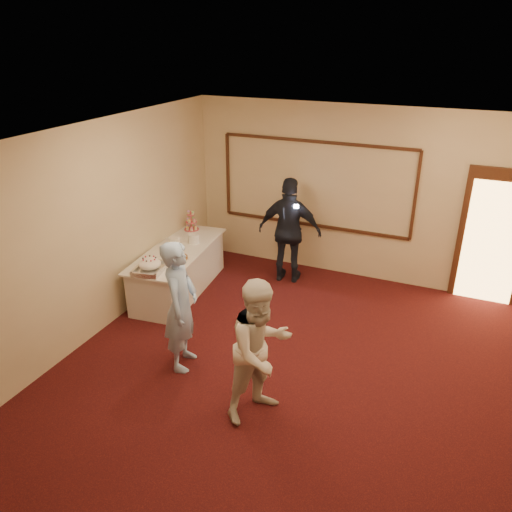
{
  "coord_description": "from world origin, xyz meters",
  "views": [
    {
      "loc": [
        1.62,
        -4.68,
        4.06
      ],
      "look_at": [
        -0.94,
        1.2,
        1.15
      ],
      "focal_mm": 35.0,
      "sensor_mm": 36.0,
      "label": 1
    }
  ],
  "objects_px": {
    "tart": "(180,258)",
    "guest": "(290,231)",
    "man": "(181,306)",
    "woman": "(261,350)",
    "cupcake_stand": "(191,222)",
    "buffet_table": "(179,270)",
    "plate_stack_a": "(174,242)",
    "plate_stack_b": "(194,238)",
    "pavlova_tray": "(150,266)"
  },
  "relations": [
    {
      "from": "tart",
      "to": "guest",
      "type": "bearing_deg",
      "value": 48.68
    },
    {
      "from": "man",
      "to": "guest",
      "type": "bearing_deg",
      "value": -22.88
    },
    {
      "from": "tart",
      "to": "woman",
      "type": "distance_m",
      "value": 2.83
    },
    {
      "from": "cupcake_stand",
      "to": "woman",
      "type": "relative_size",
      "value": 0.23
    },
    {
      "from": "buffet_table",
      "to": "plate_stack_a",
      "type": "relative_size",
      "value": 11.8
    },
    {
      "from": "plate_stack_a",
      "to": "tart",
      "type": "bearing_deg",
      "value": -49.56
    },
    {
      "from": "plate_stack_b",
      "to": "woman",
      "type": "height_order",
      "value": "woman"
    },
    {
      "from": "plate_stack_a",
      "to": "guest",
      "type": "relative_size",
      "value": 0.11
    },
    {
      "from": "buffet_table",
      "to": "tart",
      "type": "relative_size",
      "value": 7.88
    },
    {
      "from": "plate_stack_a",
      "to": "man",
      "type": "relative_size",
      "value": 0.11
    },
    {
      "from": "man",
      "to": "woman",
      "type": "height_order",
      "value": "man"
    },
    {
      "from": "cupcake_stand",
      "to": "guest",
      "type": "height_order",
      "value": "guest"
    },
    {
      "from": "pavlova_tray",
      "to": "man",
      "type": "distance_m",
      "value": 1.38
    },
    {
      "from": "tart",
      "to": "cupcake_stand",
      "type": "bearing_deg",
      "value": 112.09
    },
    {
      "from": "cupcake_stand",
      "to": "guest",
      "type": "bearing_deg",
      "value": 8.46
    },
    {
      "from": "pavlova_tray",
      "to": "plate_stack_a",
      "type": "height_order",
      "value": "pavlova_tray"
    },
    {
      "from": "pavlova_tray",
      "to": "cupcake_stand",
      "type": "distance_m",
      "value": 1.76
    },
    {
      "from": "plate_stack_b",
      "to": "woman",
      "type": "relative_size",
      "value": 0.11
    },
    {
      "from": "buffet_table",
      "to": "cupcake_stand",
      "type": "height_order",
      "value": "cupcake_stand"
    },
    {
      "from": "pavlova_tray",
      "to": "woman",
      "type": "bearing_deg",
      "value": -29.04
    },
    {
      "from": "plate_stack_b",
      "to": "woman",
      "type": "distance_m",
      "value": 3.41
    },
    {
      "from": "pavlova_tray",
      "to": "man",
      "type": "height_order",
      "value": "man"
    },
    {
      "from": "plate_stack_b",
      "to": "tart",
      "type": "height_order",
      "value": "plate_stack_b"
    },
    {
      "from": "buffet_table",
      "to": "plate_stack_a",
      "type": "distance_m",
      "value": 0.49
    },
    {
      "from": "cupcake_stand",
      "to": "plate_stack_b",
      "type": "distance_m",
      "value": 0.63
    },
    {
      "from": "buffet_table",
      "to": "cupcake_stand",
      "type": "relative_size",
      "value": 5.95
    },
    {
      "from": "woman",
      "to": "man",
      "type": "bearing_deg",
      "value": 100.52
    },
    {
      "from": "buffet_table",
      "to": "tart",
      "type": "xyz_separation_m",
      "value": [
        0.25,
        -0.34,
        0.41
      ]
    },
    {
      "from": "cupcake_stand",
      "to": "man",
      "type": "height_order",
      "value": "man"
    },
    {
      "from": "plate_stack_a",
      "to": "woman",
      "type": "relative_size",
      "value": 0.12
    },
    {
      "from": "cupcake_stand",
      "to": "man",
      "type": "bearing_deg",
      "value": -62.29
    },
    {
      "from": "pavlova_tray",
      "to": "tart",
      "type": "height_order",
      "value": "pavlova_tray"
    },
    {
      "from": "plate_stack_a",
      "to": "pavlova_tray",
      "type": "bearing_deg",
      "value": -79.77
    },
    {
      "from": "buffet_table",
      "to": "plate_stack_b",
      "type": "distance_m",
      "value": 0.59
    },
    {
      "from": "cupcake_stand",
      "to": "tart",
      "type": "distance_m",
      "value": 1.31
    },
    {
      "from": "plate_stack_b",
      "to": "man",
      "type": "relative_size",
      "value": 0.11
    },
    {
      "from": "cupcake_stand",
      "to": "plate_stack_b",
      "type": "height_order",
      "value": "cupcake_stand"
    },
    {
      "from": "plate_stack_a",
      "to": "plate_stack_b",
      "type": "bearing_deg",
      "value": 49.58
    },
    {
      "from": "plate_stack_b",
      "to": "man",
      "type": "bearing_deg",
      "value": -64.01
    },
    {
      "from": "pavlova_tray",
      "to": "guest",
      "type": "distance_m",
      "value": 2.49
    },
    {
      "from": "tart",
      "to": "woman",
      "type": "relative_size",
      "value": 0.17
    },
    {
      "from": "pavlova_tray",
      "to": "cupcake_stand",
      "type": "bearing_deg",
      "value": 99.77
    },
    {
      "from": "cupcake_stand",
      "to": "woman",
      "type": "bearing_deg",
      "value": -48.87
    },
    {
      "from": "woman",
      "to": "cupcake_stand",
      "type": "bearing_deg",
      "value": 70.26
    },
    {
      "from": "man",
      "to": "woman",
      "type": "distance_m",
      "value": 1.36
    },
    {
      "from": "woman",
      "to": "tart",
      "type": "bearing_deg",
      "value": 78.9
    },
    {
      "from": "buffet_table",
      "to": "cupcake_stand",
      "type": "bearing_deg",
      "value": 105.41
    },
    {
      "from": "plate_stack_a",
      "to": "cupcake_stand",
      "type": "bearing_deg",
      "value": 99.21
    },
    {
      "from": "plate_stack_b",
      "to": "guest",
      "type": "height_order",
      "value": "guest"
    },
    {
      "from": "pavlova_tray",
      "to": "tart",
      "type": "distance_m",
      "value": 0.56
    }
  ]
}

